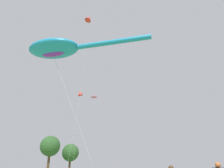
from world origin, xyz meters
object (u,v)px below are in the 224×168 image
object	(u,v)px
small_kite_tiny_distant	(89,19)
small_kite_streamer_purple	(80,93)
tree_oak_left	(70,153)
big_show_kite	(57,49)
small_kite_diamond_red	(94,98)
tree_shrub_far	(50,146)

from	to	relation	value
small_kite_tiny_distant	small_kite_streamer_purple	distance (m)	13.87
tree_oak_left	small_kite_streamer_purple	bearing A→B (deg)	-112.25
big_show_kite	tree_oak_left	bearing A→B (deg)	-66.50
small_kite_diamond_red	tree_shrub_far	xyz separation A→B (m)	(6.39, 37.86, -4.44)
small_kite_tiny_distant	tree_oak_left	xyz separation A→B (m)	(18.07, 44.28, -17.49)
small_kite_diamond_red	tree_shrub_far	world-z (taller)	small_kite_diamond_red
small_kite_diamond_red	small_kite_streamer_purple	bearing A→B (deg)	129.11
big_show_kite	tree_shrub_far	world-z (taller)	big_show_kite
tree_shrub_far	big_show_kite	bearing A→B (deg)	-108.88
small_kite_tiny_distant	tree_oak_left	bearing A→B (deg)	163.99
small_kite_streamer_purple	small_kite_diamond_red	bearing A→B (deg)	38.19
small_kite_diamond_red	small_kite_streamer_purple	distance (m)	6.52
small_kite_streamer_purple	tree_oak_left	size ratio (longest dim) A/B	1.69
small_kite_diamond_red	tree_shrub_far	bearing A→B (deg)	122.85
big_show_kite	small_kite_tiny_distant	distance (m)	16.98
small_kite_diamond_red	small_kite_streamer_purple	xyz separation A→B (m)	(0.35, 6.00, 2.52)
small_kite_diamond_red	small_kite_tiny_distant	bearing A→B (deg)	-91.29
big_show_kite	small_kite_streamer_purple	distance (m)	21.97
big_show_kite	small_kite_diamond_red	xyz separation A→B (m)	(10.86, 12.57, 1.03)
small_kite_tiny_distant	small_kite_streamer_purple	bearing A→B (deg)	164.18
big_show_kite	small_kite_streamer_purple	xyz separation A→B (m)	(11.21, 18.56, 3.55)
small_kite_diamond_red	big_show_kite	bearing A→B (deg)	-88.39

